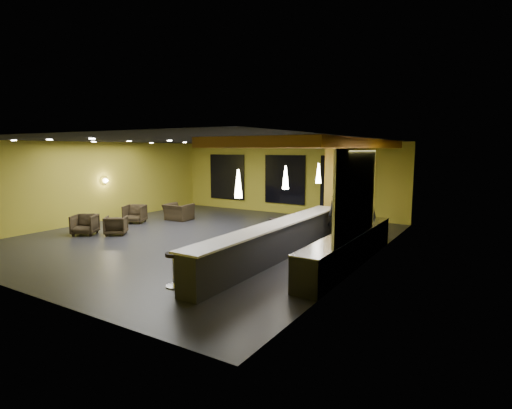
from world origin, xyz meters
The scene contains 34 objects.
floor centered at (0.00, 0.00, -0.05)m, with size 12.00×13.00×0.10m, color black.
ceiling centered at (0.00, 0.00, 3.55)m, with size 12.00×13.00×0.10m, color black.
wall_back centered at (0.00, 6.55, 1.75)m, with size 12.00×0.10×3.50m, color olive.
wall_front centered at (0.00, -6.55, 1.75)m, with size 12.00×0.10×3.50m, color olive.
wall_left centered at (-6.05, 0.00, 1.75)m, with size 0.10×13.00×3.50m, color olive.
wall_right centered at (6.05, 0.00, 1.75)m, with size 0.10×13.00×3.50m, color olive.
wood_soffit centered at (4.00, 1.00, 3.36)m, with size 3.60×8.00×0.28m, color #A86B31.
window_left centered at (-3.50, 6.44, 1.70)m, with size 2.20×0.06×2.40m, color black.
window_center centered at (0.00, 6.44, 1.70)m, with size 2.20×0.06×2.40m, color black.
window_right centered at (3.00, 6.44, 1.70)m, with size 2.20×0.06×2.40m, color black.
tile_backsplash centered at (5.96, -1.00, 2.00)m, with size 0.06×3.20×2.40m, color white.
bar_counter centered at (3.65, -1.00, 0.50)m, with size 0.60×8.00×1.00m, color black.
bar_top centered at (3.65, -1.00, 1.02)m, with size 0.78×8.10×0.05m, color beige.
prep_counter centered at (5.65, -0.50, 0.43)m, with size 0.70×6.00×0.86m, color black.
prep_top centered at (5.65, -0.50, 0.89)m, with size 0.72×6.00×0.03m, color silver.
wall_shelf_lower centered at (5.82, -1.20, 1.60)m, with size 0.30×1.50×0.03m, color silver.
wall_shelf_upper centered at (5.82, -1.20, 2.05)m, with size 0.30×1.50×0.03m, color silver.
column centered at (3.65, 3.60, 1.75)m, with size 0.60×0.60×3.50m, color olive.
wall_sconce centered at (-5.88, 0.50, 1.80)m, with size 0.22×0.22×0.22m, color #FFE5B2.
pendant_0 centered at (3.65, -3.00, 2.35)m, with size 0.20×0.20×0.70m, color white.
pendant_1 centered at (3.65, -0.50, 2.35)m, with size 0.20×0.20×0.70m, color white.
pendant_2 centered at (3.65, 2.00, 2.35)m, with size 0.20×0.20×0.70m, color white.
staff_a centered at (4.44, 1.89, 0.91)m, with size 0.66×0.43×1.81m, color black.
staff_b centered at (4.91, 2.53, 0.89)m, with size 0.87×0.67×1.78m, color black.
staff_c centered at (5.23, 2.19, 0.93)m, with size 0.91×0.59×1.85m, color black.
armchair_a centered at (-4.05, -1.92, 0.38)m, with size 0.82×0.84×0.76m, color black.
armchair_b centered at (-3.06, -1.30, 0.35)m, with size 0.75×0.77×0.70m, color black.
armchair_c centered at (-4.36, 0.75, 0.39)m, with size 0.84×0.86×0.78m, color black.
armchair_d centered at (-3.22, 2.27, 0.37)m, with size 1.13×0.99×0.74m, color black.
bar_stool_0 centered at (2.79, -4.42, 0.52)m, with size 0.41×0.41×0.81m.
bar_stool_1 centered at (2.80, -2.57, 0.51)m, with size 0.40×0.40×0.80m.
bar_stool_2 centered at (2.72, -0.97, 0.52)m, with size 0.41×0.41×0.81m.
bar_stool_3 centered at (2.74, 0.56, 0.55)m, with size 0.44×0.44×0.86m.
bar_stool_4 centered at (2.79, 2.52, 0.49)m, with size 0.39×0.39×0.77m.
Camera 1 is at (9.13, -11.05, 3.19)m, focal length 28.00 mm.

